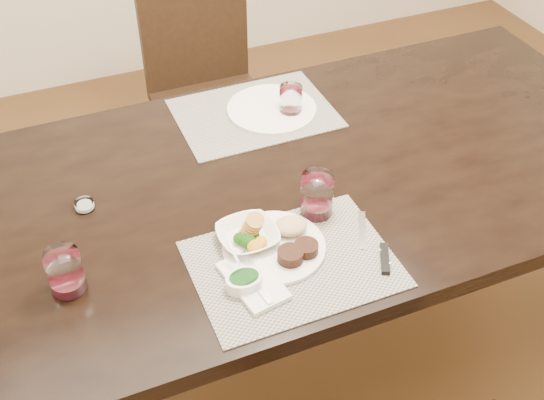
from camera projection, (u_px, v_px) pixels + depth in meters
name	position (u px, v px, depth m)	size (l,w,h in m)	color
ground_plane	(301.00, 342.00, 2.33)	(4.50, 4.50, 0.00)	#462C16
dining_table	(308.00, 193.00, 1.89)	(2.00, 1.00, 0.75)	black
chair_far	(206.00, 82.00, 2.65)	(0.42, 0.42, 0.90)	black
placemat_near	(293.00, 264.00, 1.57)	(0.46, 0.34, 0.00)	gray
placemat_far	(254.00, 113.00, 2.04)	(0.46, 0.34, 0.00)	gray
dinner_plate	(279.00, 244.00, 1.60)	(0.24, 0.24, 0.04)	silver
napkin_fork	(253.00, 281.00, 1.52)	(0.13, 0.19, 0.02)	white
steak_knife	(379.00, 251.00, 1.59)	(0.07, 0.22, 0.01)	white
cracker_bowl	(248.00, 236.00, 1.61)	(0.15, 0.15, 0.06)	silver
sauce_ramekin	(244.00, 281.00, 1.50)	(0.08, 0.13, 0.07)	silver
wine_glass_near	(317.00, 197.00, 1.67)	(0.08, 0.08, 0.11)	white
far_plate	(272.00, 109.00, 2.04)	(0.27, 0.27, 0.01)	silver
wine_glass_far	(291.00, 102.00, 2.01)	(0.07, 0.07, 0.09)	white
wine_glass_side	(66.00, 274.00, 1.48)	(0.08, 0.08, 0.11)	white
salt_cellar	(85.00, 205.00, 1.71)	(0.05, 0.05, 0.02)	white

